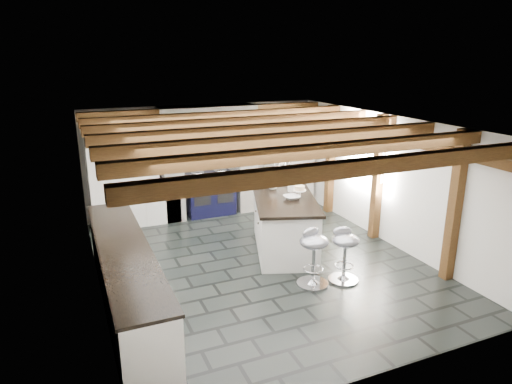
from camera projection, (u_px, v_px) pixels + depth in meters
name	position (u px, v px, depth m)	size (l,w,h in m)	color
ground	(260.00, 263.00, 7.51)	(6.00, 6.00, 0.00)	black
room_shell	(198.00, 183.00, 8.22)	(6.00, 6.03, 6.00)	silver
range_cooker	(210.00, 193.00, 9.73)	(1.00, 0.63, 0.99)	black
kitchen_island	(284.00, 223.00, 7.90)	(1.59, 2.16, 1.28)	white
bar_stool_near	(345.00, 249.00, 6.79)	(0.52, 0.52, 0.84)	silver
bar_stool_far	(313.00, 251.00, 6.66)	(0.51, 0.51, 0.88)	silver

